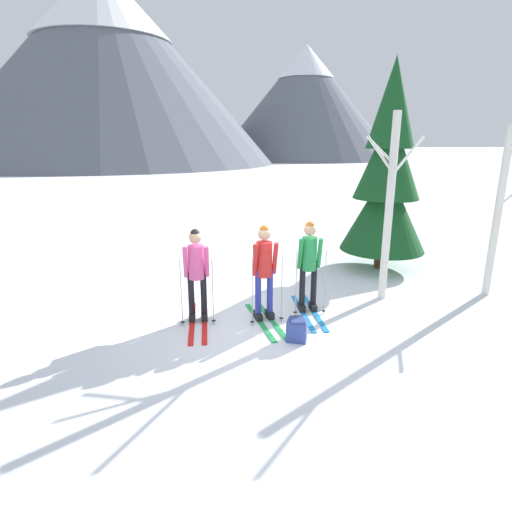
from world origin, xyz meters
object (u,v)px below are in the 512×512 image
at_px(birch_tree_slender, 499,211).
at_px(skier_in_green, 309,262).
at_px(skier_in_red, 264,267).
at_px(birch_tree_tall, 389,205).
at_px(backpack_on_snow_front, 297,330).
at_px(pine_tree_near, 387,177).
at_px(skier_in_pink, 197,270).

bearing_deg(birch_tree_slender, skier_in_green, -171.32).
height_order(skier_in_red, birch_tree_slender, birch_tree_slender).
bearing_deg(skier_in_green, birch_tree_tall, 18.31).
relative_size(birch_tree_slender, backpack_on_snow_front, 9.45).
bearing_deg(skier_in_red, skier_in_green, 20.78).
bearing_deg(birch_tree_tall, birch_tree_slender, 1.37).
bearing_deg(skier_in_green, backpack_on_snow_front, -108.25).
bearing_deg(birch_tree_slender, birch_tree_tall, -178.63).
height_order(pine_tree_near, birch_tree_tall, pine_tree_near).
distance_m(skier_in_pink, birch_tree_slender, 6.09).
xyz_separation_m(birch_tree_slender, backpack_on_snow_front, (-4.33, -1.81, -1.59)).
height_order(birch_tree_tall, birch_tree_slender, birch_tree_tall).
relative_size(skier_in_red, birch_tree_tall, 0.47).
bearing_deg(birch_tree_slender, skier_in_red, -169.06).
relative_size(skier_in_green, backpack_on_snow_front, 4.57).
distance_m(skier_in_green, backpack_on_snow_front, 1.50).
bearing_deg(backpack_on_snow_front, pine_tree_near, 54.15).
bearing_deg(skier_in_green, pine_tree_near, 47.91).
distance_m(skier_in_green, birch_tree_slender, 4.05).
bearing_deg(pine_tree_near, backpack_on_snow_front, -125.85).
distance_m(skier_in_pink, pine_tree_near, 5.46).
relative_size(skier_in_pink, backpack_on_snow_front, 4.64).
relative_size(skier_in_pink, pine_tree_near, 0.35).
relative_size(pine_tree_near, backpack_on_snow_front, 13.14).
bearing_deg(birch_tree_slender, skier_in_pink, -171.43).
bearing_deg(pine_tree_near, birch_tree_slender, -52.40).
bearing_deg(skier_in_red, birch_tree_slender, 10.94).
bearing_deg(skier_in_red, backpack_on_snow_front, -62.35).
bearing_deg(skier_in_pink, backpack_on_snow_front, -28.90).
distance_m(skier_in_red, backpack_on_snow_front, 1.27).
relative_size(birch_tree_tall, birch_tree_slender, 1.02).
height_order(skier_in_green, birch_tree_slender, birch_tree_slender).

